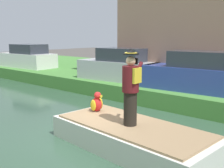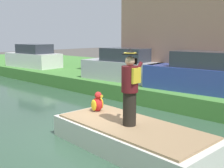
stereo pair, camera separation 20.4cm
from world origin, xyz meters
TOP-DOWN VIEW (x-y plane):
  - ground_plane at (0.00, 0.00)m, footprint 80.00×80.00m
  - canal_water at (0.00, 0.00)m, footprint 6.89×48.00m
  - grass_bank_far at (8.09, 0.00)m, footprint 9.29×48.00m
  - boat at (0.00, -1.20)m, footprint 2.13×4.33m
  - person_pirate at (-0.05, -1.20)m, footprint 0.61×0.42m
  - parrot_plush at (0.29, 0.26)m, footprint 0.36×0.35m
  - parked_car_blue at (4.88, -0.62)m, footprint 1.99×4.11m
  - parked_car_silver at (4.88, 3.15)m, footprint 2.00×4.12m
  - parked_car_white at (4.88, 11.05)m, footprint 1.99×4.11m

SIDE VIEW (x-z plane):
  - ground_plane at x=0.00m, z-range 0.00..0.00m
  - canal_water at x=0.00m, z-range 0.00..0.10m
  - grass_bank_far at x=8.09m, z-range 0.00..0.76m
  - boat at x=0.00m, z-range 0.10..0.71m
  - parrot_plush at x=0.29m, z-range 0.67..1.24m
  - parked_car_blue at x=4.88m, z-range 0.64..2.14m
  - parked_car_silver at x=4.88m, z-range 0.64..2.14m
  - parked_car_white at x=4.88m, z-range 0.64..2.14m
  - person_pirate at x=-0.05m, z-range 0.71..2.56m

